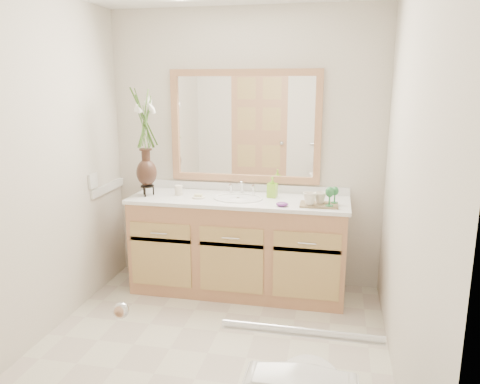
% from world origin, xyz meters
% --- Properties ---
extents(floor, '(2.60, 2.60, 0.00)m').
position_xyz_m(floor, '(0.00, 0.00, 0.00)').
color(floor, beige).
rests_on(floor, ground).
extents(wall_back, '(2.40, 0.02, 2.40)m').
position_xyz_m(wall_back, '(0.00, 1.30, 1.20)').
color(wall_back, beige).
rests_on(wall_back, floor).
extents(wall_front, '(2.40, 0.02, 2.40)m').
position_xyz_m(wall_front, '(0.00, -1.30, 1.20)').
color(wall_front, beige).
rests_on(wall_front, floor).
extents(wall_left, '(0.02, 2.60, 2.40)m').
position_xyz_m(wall_left, '(-1.20, 0.00, 1.20)').
color(wall_left, beige).
rests_on(wall_left, floor).
extents(wall_right, '(0.02, 2.60, 2.40)m').
position_xyz_m(wall_right, '(1.20, 0.00, 1.20)').
color(wall_right, beige).
rests_on(wall_right, floor).
extents(vanity, '(1.80, 0.55, 0.80)m').
position_xyz_m(vanity, '(0.00, 1.01, 0.40)').
color(vanity, tan).
rests_on(vanity, floor).
extents(counter, '(1.84, 0.57, 0.03)m').
position_xyz_m(counter, '(0.00, 1.01, 0.82)').
color(counter, white).
rests_on(counter, vanity).
extents(sink, '(0.38, 0.34, 0.23)m').
position_xyz_m(sink, '(0.00, 1.00, 0.78)').
color(sink, white).
rests_on(sink, counter).
extents(mirror, '(1.32, 0.04, 0.97)m').
position_xyz_m(mirror, '(0.00, 1.28, 1.41)').
color(mirror, white).
rests_on(mirror, wall_back).
extents(switch_plate, '(0.02, 0.12, 0.12)m').
position_xyz_m(switch_plate, '(-1.19, 0.76, 0.98)').
color(switch_plate, white).
rests_on(switch_plate, wall_left).
extents(door, '(0.80, 0.03, 2.00)m').
position_xyz_m(door, '(-0.30, -1.29, 1.00)').
color(door, tan).
rests_on(door, floor).
extents(grab_bar, '(0.55, 0.03, 0.03)m').
position_xyz_m(grab_bar, '(0.70, -1.27, 0.95)').
color(grab_bar, silver).
rests_on(grab_bar, wall_front).
extents(flower_vase, '(0.20, 0.20, 0.84)m').
position_xyz_m(flower_vase, '(-0.79, 0.95, 1.40)').
color(flower_vase, black).
rests_on(flower_vase, counter).
extents(tumbler, '(0.07, 0.07, 0.08)m').
position_xyz_m(tumbler, '(-0.53, 1.02, 0.87)').
color(tumbler, beige).
rests_on(tumbler, counter).
extents(soap_dish, '(0.11, 0.11, 0.03)m').
position_xyz_m(soap_dish, '(-0.33, 0.95, 0.84)').
color(soap_dish, beige).
rests_on(soap_dish, counter).
extents(soap_bottle, '(0.08, 0.08, 0.16)m').
position_xyz_m(soap_bottle, '(0.27, 1.11, 0.91)').
color(soap_bottle, '#89CA2F').
rests_on(soap_bottle, counter).
extents(purple_dish, '(0.11, 0.10, 0.03)m').
position_xyz_m(purple_dish, '(0.39, 0.83, 0.85)').
color(purple_dish, '#652878').
rests_on(purple_dish, counter).
extents(tray, '(0.30, 0.20, 0.01)m').
position_xyz_m(tray, '(0.67, 0.91, 0.84)').
color(tray, brown).
rests_on(tray, counter).
extents(mug_left, '(0.13, 0.12, 0.10)m').
position_xyz_m(mug_left, '(0.60, 0.86, 0.90)').
color(mug_left, beige).
rests_on(mug_left, tray).
extents(mug_right, '(0.13, 0.13, 0.09)m').
position_xyz_m(mug_right, '(0.68, 0.93, 0.89)').
color(mug_right, beige).
rests_on(mug_right, tray).
extents(goblet_front, '(0.07, 0.07, 0.15)m').
position_xyz_m(goblet_front, '(0.75, 0.86, 0.95)').
color(goblet_front, '#246E35').
rests_on(goblet_front, tray).
extents(goblet_back, '(0.06, 0.06, 0.13)m').
position_xyz_m(goblet_back, '(0.79, 0.96, 0.93)').
color(goblet_back, '#246E35').
rests_on(goblet_back, tray).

